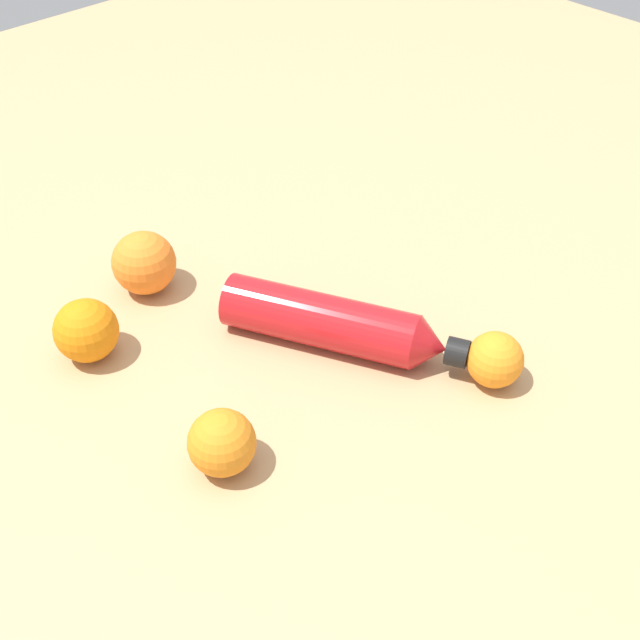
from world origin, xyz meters
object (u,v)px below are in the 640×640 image
orange_1 (495,360)px  orange_3 (222,443)px  water_bottle (337,324)px  orange_2 (144,263)px  orange_0 (86,330)px

orange_1 → orange_3: 0.33m
water_bottle → orange_2: 0.27m
orange_2 → orange_0: bearing=26.0°
orange_0 → orange_1: orange_0 is taller
orange_0 → orange_3: 0.24m
orange_2 → orange_3: (0.11, 0.30, -0.01)m
orange_0 → orange_3: orange_0 is taller
orange_3 → orange_0: bearing=-87.4°
orange_0 → orange_1: bearing=131.4°
orange_0 → orange_3: (-0.01, 0.24, -0.00)m
orange_2 → water_bottle: bearing=112.7°
water_bottle → orange_2: bearing=175.9°
water_bottle → orange_2: (0.11, -0.25, 0.01)m
orange_2 → orange_3: 0.32m
water_bottle → orange_0: bearing=-156.9°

